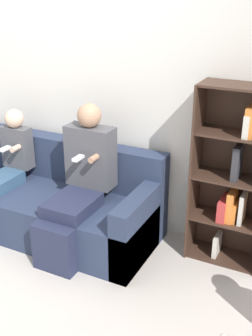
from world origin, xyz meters
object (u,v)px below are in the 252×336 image
adult_seated (80,180)px  bookshelf (234,178)px  child_seated (1,173)px  couch (46,200)px

adult_seated → bookshelf: bearing=18.6°
adult_seated → child_seated: bearing=-177.2°
bookshelf → couch: bearing=-170.0°
child_seated → bookshelf: bookshelf is taller
couch → adult_seated: size_ratio=1.73×
child_seated → bookshelf: (2.02, 0.44, 0.19)m
child_seated → bookshelf: size_ratio=0.73×
adult_seated → child_seated: (-0.83, -0.04, -0.09)m
couch → bookshelf: (1.65, 0.29, 0.45)m
adult_seated → bookshelf: (1.19, 0.40, 0.10)m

